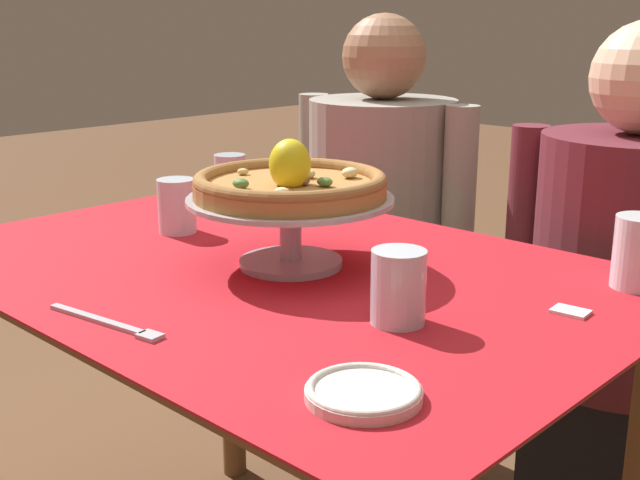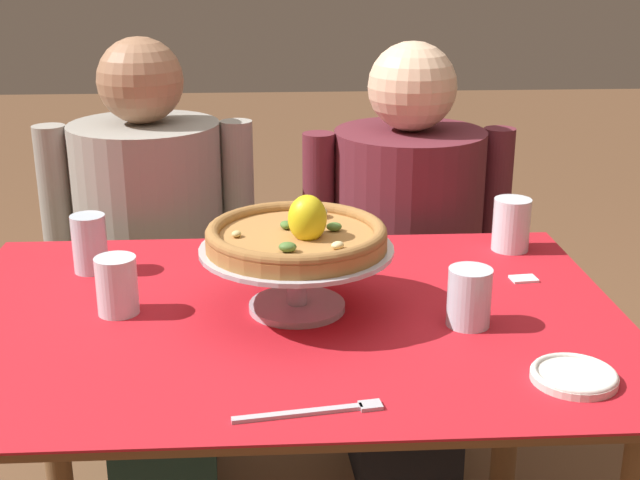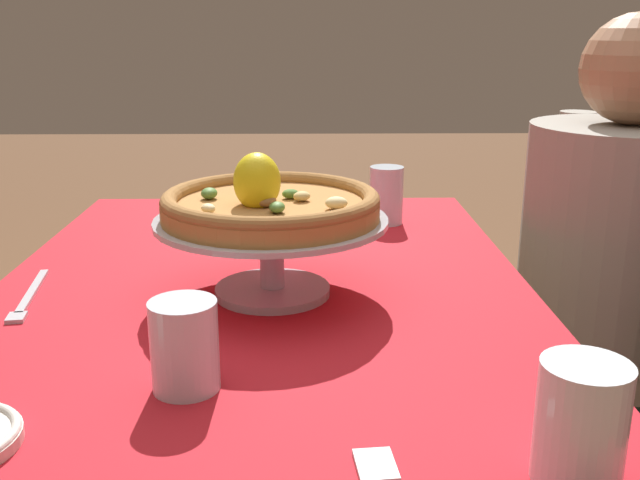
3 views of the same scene
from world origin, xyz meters
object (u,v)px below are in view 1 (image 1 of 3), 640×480
Objects in this scene: water_glass_back_left at (230,185)px; sugar_packet at (571,312)px; water_glass_side_right at (398,292)px; diner_right at (623,313)px; water_glass_side_left at (177,210)px; pizza at (290,183)px; water_glass_back_right at (639,257)px; dinner_fork at (110,323)px; side_plate at (364,392)px; diner_left at (380,249)px; pizza_stand at (290,218)px.

water_glass_back_left is 0.86m from sugar_packet.
water_glass_side_right is 0.09× the size of diner_right.
water_glass_side_left is at bearing -171.68° from sugar_packet.
pizza is 2.72× the size of water_glass_back_left.
water_glass_back_right is 0.79m from dinner_fork.
water_glass_back_right is 0.58m from side_plate.
dinner_fork is at bearing -169.61° from side_plate.
water_glass_back_left reaches higher than dinner_fork.
dinner_fork is 4.26× the size of sugar_packet.
diner_left is (-0.80, 0.55, -0.18)m from sugar_packet.
pizza is at bearing -62.19° from diner_left.
side_plate is at bearing -60.75° from water_glass_side_right.
diner_left reaches higher than sugar_packet.
pizza_stand is at bearing -165.58° from sugar_packet.
water_glass_back_left reaches higher than water_glass_back_right.
water_glass_side_right reaches higher than dinner_fork.
diner_left is at bearing 145.18° from sugar_packet.
water_glass_side_left is at bearing -159.84° from water_glass_back_right.
pizza_stand is 0.80m from diner_left.
diner_right is at bearing 89.03° from water_glass_side_right.
pizza is at bearing -165.41° from sugar_packet.
water_glass_side_left is 0.93m from diner_right.
water_glass_back_left is 2.33× the size of sugar_packet.
pizza is at bearing 144.71° from side_plate.
diner_left reaches higher than water_glass_back_right.
side_plate is 0.11× the size of diner_right.
water_glass_side_left is at bearing -67.17° from water_glass_back_left.
water_glass_back_right is 0.10× the size of diner_right.
water_glass_back_left is 0.87m from diner_right.
water_glass_side_right is at bearing -49.43° from diner_left.
pizza_stand is at bearing -148.05° from water_glass_back_right.
water_glass_side_left is 0.77m from sugar_packet.
water_glass_side_left is at bearing 179.42° from pizza_stand.
water_glass_side_left is 0.09× the size of diner_right.
diner_left is at bearing 117.74° from pizza_stand.
water_glass_side_right is at bearing -15.61° from pizza.
side_plate is (0.72, -0.29, -0.04)m from water_glass_side_left.
pizza_stand is at bearing 146.45° from pizza.
diner_right is at bearing 113.63° from water_glass_back_right.
sugar_packet is at bearing 14.42° from pizza_stand.
pizza is 0.33m from water_glass_side_left.
water_glass_back_left is 0.75m from water_glass_side_right.
side_plate is (0.40, -0.29, -0.13)m from pizza.
diner_left reaches higher than water_glass_side_left.
diner_right is (-0.16, 0.37, -0.23)m from water_glass_back_right.
side_plate reaches higher than sugar_packet.
water_glass_back_right is at bearing 5.09° from water_glass_back_left.
water_glass_side_left is (-0.32, 0.00, -0.10)m from pizza.
water_glass_side_right is at bearing 45.21° from dinner_fork.
water_glass_back_right is (0.46, 0.29, -0.09)m from pizza.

